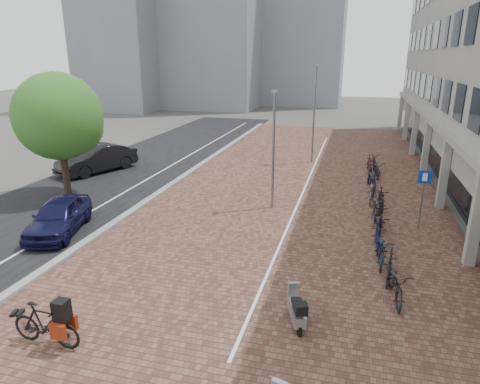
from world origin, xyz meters
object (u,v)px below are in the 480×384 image
Objects in this scene: car_navy at (59,216)px; hero_bike at (45,324)px; scooter_front at (296,308)px; parking_sign at (423,190)px; car_dark at (97,159)px.

car_navy is 7.60m from hero_bike.
parking_sign is at bearing 45.22° from scooter_front.
parking_sign is (18.31, -4.61, 0.89)m from car_dark.
hero_bike is at bearing -142.98° from parking_sign.
parking_sign reaches higher than car_navy.
car_navy is at bearing -43.76° from car_dark.
car_dark is at bearing 30.21° from hero_bike.
car_navy is 2.85× the size of scooter_front.
car_dark reaches higher than car_navy.
hero_bike is at bearing -70.90° from car_navy.
car_navy reaches higher than scooter_front.
car_dark is 18.90m from parking_sign.
car_dark is (-4.03, 8.86, 0.13)m from car_navy.
scooter_front is at bearing -126.30° from parking_sign.
parking_sign reaches higher than hero_bike.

